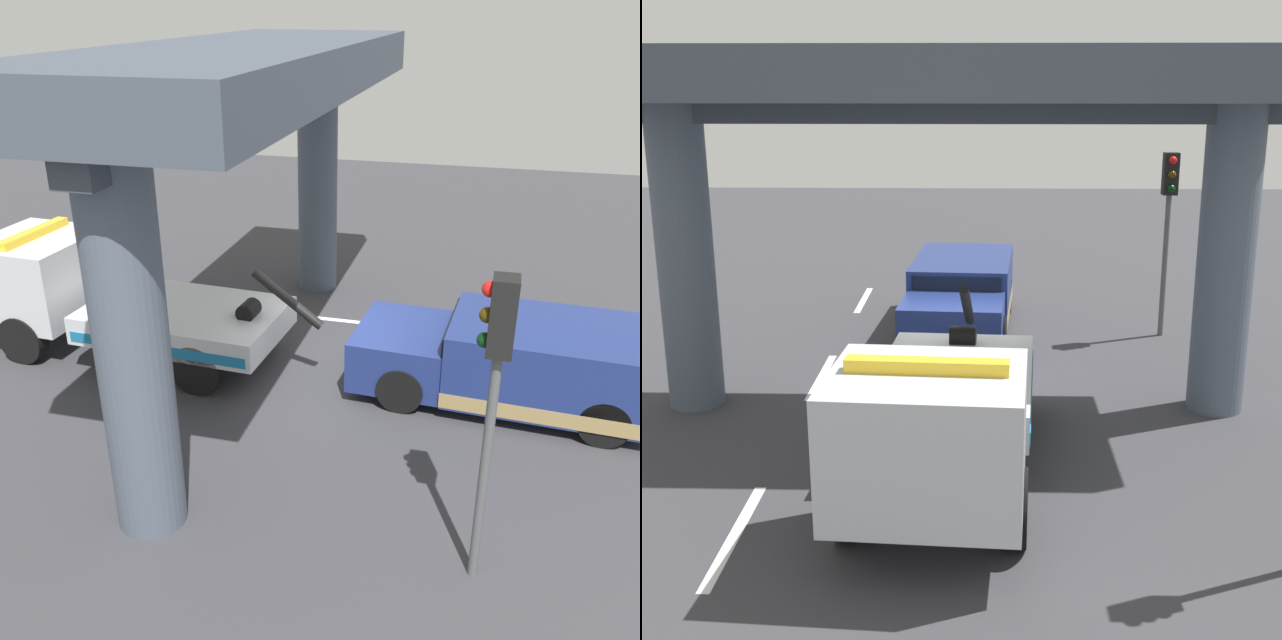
{
  "view_description": "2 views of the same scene",
  "coord_description": "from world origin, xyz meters",
  "views": [
    {
      "loc": [
        -2.82,
        11.58,
        6.7
      ],
      "look_at": [
        0.01,
        0.71,
        1.54
      ],
      "focal_mm": 39.17,
      "sensor_mm": 36.0,
      "label": 1
    },
    {
      "loc": [
        15.61,
        0.5,
        5.58
      ],
      "look_at": [
        0.39,
        0.12,
        1.28
      ],
      "focal_mm": 47.89,
      "sensor_mm": 36.0,
      "label": 2
    }
  ],
  "objects": [
    {
      "name": "ground_plane",
      "position": [
        0.0,
        0.0,
        -0.05
      ],
      "size": [
        60.0,
        40.0,
        0.1
      ],
      "primitive_type": "cube",
      "color": "#38383D"
    },
    {
      "name": "overpass_structure",
      "position": [
        1.45,
        0.0,
        4.98
      ],
      "size": [
        3.6,
        11.16,
        6.07
      ],
      "color": "#4C5666",
      "rests_on": "ground"
    },
    {
      "name": "tow_truck_white",
      "position": [
        4.87,
        -0.05,
        1.2
      ],
      "size": [
        7.32,
        2.76,
        2.46
      ],
      "color": "silver",
      "rests_on": "ground"
    },
    {
      "name": "lane_stripe_mid",
      "position": [
        0.0,
        -2.63,
        0.0
      ],
      "size": [
        2.6,
        0.16,
        0.01
      ],
      "primitive_type": "cube",
      "color": "silver",
      "rests_on": "ground"
    },
    {
      "name": "lane_stripe_west",
      "position": [
        -6.0,
        -2.63,
        0.0
      ],
      "size": [
        2.6,
        0.16,
        0.01
      ],
      "primitive_type": "cube",
      "color": "silver",
      "rests_on": "ground"
    },
    {
      "name": "towed_van_green",
      "position": [
        -3.42,
        0.0,
        0.78
      ],
      "size": [
        5.32,
        2.5,
        1.58
      ],
      "color": "navy",
      "rests_on": "ground"
    },
    {
      "name": "traffic_light_near",
      "position": [
        -2.98,
        4.52,
        2.98
      ],
      "size": [
        0.39,
        0.32,
        4.07
      ],
      "color": "#515456",
      "rests_on": "ground"
    },
    {
      "name": "lane_stripe_east",
      "position": [
        6.0,
        -2.63,
        0.0
      ],
      "size": [
        2.6,
        0.16,
        0.01
      ],
      "primitive_type": "cube",
      "color": "silver",
      "rests_on": "ground"
    }
  ]
}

